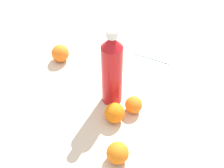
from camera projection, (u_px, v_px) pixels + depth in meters
ground_plane at (126, 99)px, 1.11m from camera, size 2.40×2.40×0.00m
water_bottle at (112, 70)px, 1.01m from camera, size 0.07×0.07×0.31m
orange_0 at (118, 153)px, 0.91m from camera, size 0.07×0.07×0.07m
orange_1 at (134, 105)px, 1.05m from camera, size 0.06×0.06×0.06m
orange_2 at (114, 113)px, 1.02m from camera, size 0.07×0.07×0.07m
orange_3 at (60, 53)px, 1.24m from camera, size 0.07×0.07×0.07m
folded_napkin at (156, 49)px, 1.31m from camera, size 0.22×0.21×0.01m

